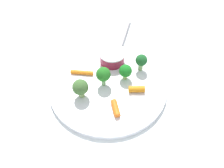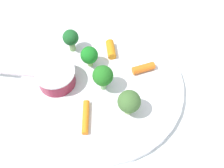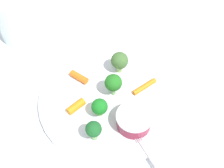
{
  "view_description": "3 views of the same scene",
  "coord_description": "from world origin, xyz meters",
  "views": [
    {
      "loc": [
        0.33,
        -0.06,
        0.41
      ],
      "look_at": [
        0.01,
        0.01,
        0.02
      ],
      "focal_mm": 35.38,
      "sensor_mm": 36.0,
      "label": 1
    },
    {
      "loc": [
        -0.06,
        -0.23,
        0.37
      ],
      "look_at": [
        0.01,
        -0.01,
        0.02
      ],
      "focal_mm": 41.07,
      "sensor_mm": 36.0,
      "label": 2
    },
    {
      "loc": [
        -0.19,
        0.27,
        0.49
      ],
      "look_at": [
        0.01,
        -0.02,
        0.03
      ],
      "focal_mm": 48.32,
      "sensor_mm": 36.0,
      "label": 3
    }
  ],
  "objects": [
    {
      "name": "fork",
      "position": [
        -0.16,
        0.08,
        0.01
      ],
      "size": [
        0.18,
        0.1,
        0.0
      ],
      "color": "#BFB0B8",
      "rests_on": "plate"
    },
    {
      "name": "broccoli_floret_0",
      "position": [
        -0.0,
        -0.01,
        0.04
      ],
      "size": [
        0.03,
        0.03,
        0.05
      ],
      "color": "#80B973",
      "rests_on": "plate"
    },
    {
      "name": "broccoli_floret_1",
      "position": [
        0.02,
        -0.06,
        0.04
      ],
      "size": [
        0.03,
        0.03,
        0.05
      ],
      "color": "#91B869",
      "rests_on": "plate"
    },
    {
      "name": "sauce_cup",
      "position": [
        -0.07,
        0.03,
        0.03
      ],
      "size": [
        0.06,
        0.06,
        0.03
      ],
      "color": "maroon",
      "rests_on": "plate"
    },
    {
      "name": "plate",
      "position": [
        0.0,
        0.0,
        0.01
      ],
      "size": [
        0.28,
        0.28,
        0.01
      ],
      "primitive_type": "cylinder",
      "color": "white",
      "rests_on": "ground_plane"
    },
    {
      "name": "carrot_stick_1",
      "position": [
        0.08,
        0.0,
        0.02
      ],
      "size": [
        0.04,
        0.01,
        0.01
      ],
      "primitive_type": "cylinder",
      "rotation": [
        1.57,
        0.0,
        1.56
      ],
      "color": "orange",
      "rests_on": "plate"
    },
    {
      "name": "carrot_stick_2",
      "position": [
        0.04,
        0.06,
        0.02
      ],
      "size": [
        0.02,
        0.04,
        0.01
      ],
      "primitive_type": "cylinder",
      "rotation": [
        1.57,
        0.0,
        6.08
      ],
      "color": "orange",
      "rests_on": "plate"
    },
    {
      "name": "carrot_stick_0",
      "position": [
        -0.04,
        -0.06,
        0.02
      ],
      "size": [
        0.03,
        0.05,
        0.01
      ],
      "primitive_type": "cylinder",
      "rotation": [
        1.57,
        0.0,
        2.82
      ],
      "color": "orange",
      "rests_on": "plate"
    },
    {
      "name": "broccoli_floret_2",
      "position": [
        -0.03,
        0.09,
        0.04
      ],
      "size": [
        0.03,
        0.03,
        0.05
      ],
      "color": "#7FAF6B",
      "rests_on": "plate"
    },
    {
      "name": "ground_plane",
      "position": [
        0.0,
        0.0,
        0.0
      ],
      "size": [
        2.4,
        2.4,
        0.0
      ],
      "primitive_type": "plane",
      "color": "white"
    },
    {
      "name": "broccoli_floret_3",
      "position": [
        -0.01,
        0.04,
        0.04
      ],
      "size": [
        0.03,
        0.03,
        0.04
      ],
      "color": "#85BD61",
      "rests_on": "plate"
    }
  ]
}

